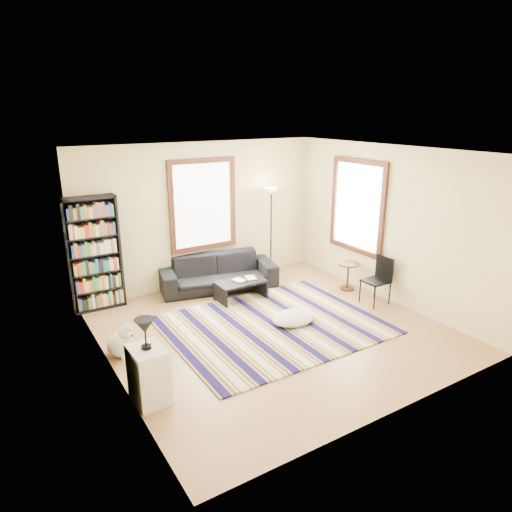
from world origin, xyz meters
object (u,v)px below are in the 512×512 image
sofa (218,272)px  dog (119,338)px  side_table (348,276)px  bookshelf (93,254)px  folding_chair (376,281)px  coffee_table (241,290)px  white_cabinet (149,375)px  floor_cushion (294,318)px  floor_lamp (271,232)px

sofa → dog: sofa is taller
side_table → bookshelf: bearing=159.1°
folding_chair → coffee_table: bearing=143.8°
dog → coffee_table: bearing=-0.6°
bookshelf → coffee_table: bearing=-23.1°
sofa → white_cabinet: size_ratio=3.22×
floor_cushion → white_cabinet: size_ratio=1.09×
coffee_table → white_cabinet: white_cabinet is taller
floor_cushion → white_cabinet: bearing=-164.0°
folding_chair → white_cabinet: folding_chair is taller
floor_lamp → folding_chair: 2.44m
sofa → dog: 2.87m
floor_lamp → dog: bearing=-155.6°
folding_chair → white_cabinet: (-4.45, -0.66, -0.08)m
folding_chair → dog: bearing=172.4°
coffee_table → floor_cushion: coffee_table is taller
bookshelf → side_table: 4.73m
bookshelf → white_cabinet: 3.17m
sofa → floor_lamp: 1.44m
sofa → dog: (-2.39, -1.58, -0.06)m
sofa → folding_chair: bearing=-33.9°
floor_lamp → sofa: bearing=-175.6°
floor_cushion → dog: dog is taller
floor_lamp → white_cabinet: size_ratio=2.66×
floor_cushion → white_cabinet: white_cabinet is taller
coffee_table → sofa: bearing=97.4°
coffee_table → floor_lamp: 1.65m
floor_lamp → side_table: floor_lamp is taller
sofa → floor_cushion: size_ratio=2.95×
coffee_table → side_table: 2.13m
bookshelf → white_cabinet: bookshelf is taller
side_table → folding_chair: folding_chair is taller
sofa → coffee_table: 0.75m
floor_lamp → side_table: bearing=-61.4°
side_table → sofa: bearing=146.6°
sofa → bookshelf: bookshelf is taller
bookshelf → coffee_table: bookshelf is taller
folding_chair → dog: size_ratio=1.61×
sofa → coffee_table: size_ratio=2.50×
sofa → side_table: sofa is taller
floor_lamp → side_table: size_ratio=3.44×
side_table → coffee_table: bearing=161.7°
folding_chair → side_table: bearing=86.2°
sofa → side_table: (2.12, -1.40, -0.06)m
bookshelf → side_table: size_ratio=3.70×
sofa → side_table: bearing=-21.0°
sofa → white_cabinet: white_cabinet is taller
coffee_table → dog: 2.63m
side_table → folding_chair: bearing=-93.7°
floor_cushion → side_table: 1.90m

